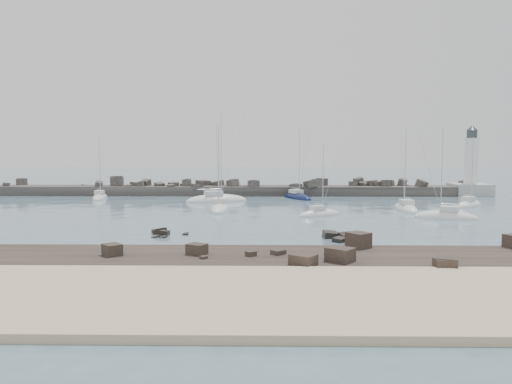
# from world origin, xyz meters

# --- Properties ---
(ground) EXTENTS (400.00, 400.00, 0.00)m
(ground) POSITION_xyz_m (0.00, 0.00, 0.00)
(ground) COLOR slate
(ground) RESTS_ON ground
(sand_strip) EXTENTS (140.00, 14.00, 1.00)m
(sand_strip) POSITION_xyz_m (0.00, -32.00, 0.00)
(sand_strip) COLOR beige
(sand_strip) RESTS_ON ground
(rock_shelf) EXTENTS (140.00, 12.12, 2.09)m
(rock_shelf) POSITION_xyz_m (0.15, -21.96, 0.03)
(rock_shelf) COLOR black
(rock_shelf) RESTS_ON ground
(rock_cluster_near) EXTENTS (4.42, 4.20, 1.15)m
(rock_cluster_near) POSITION_xyz_m (-5.33, -8.43, 0.12)
(rock_cluster_near) COLOR black
(rock_cluster_near) RESTS_ON ground
(rock_cluster_far) EXTENTS (3.96, 3.94, 1.50)m
(rock_cluster_far) POSITION_xyz_m (13.89, -11.31, 0.12)
(rock_cluster_far) COLOR black
(rock_cluster_far) RESTS_ON ground
(breakwater) EXTENTS (115.00, 7.53, 5.29)m
(breakwater) POSITION_xyz_m (-7.11, 38.02, 0.34)
(breakwater) COLOR #33302D
(breakwater) RESTS_ON ground
(lighthouse) EXTENTS (7.00, 7.00, 14.60)m
(lighthouse) POSITION_xyz_m (47.00, 38.00, 3.09)
(lighthouse) COLOR #9E9E99
(lighthouse) RESTS_ON ground
(sailboat_1) EXTENTS (3.50, 8.01, 12.33)m
(sailboat_1) POSITION_xyz_m (-24.71, 29.83, 0.14)
(sailboat_1) COLOR white
(sailboat_1) RESTS_ON ground
(sailboat_3) EXTENTS (11.46, 6.51, 17.12)m
(sailboat_3) POSITION_xyz_m (-2.60, 25.60, 0.14)
(sailboat_3) COLOR white
(sailboat_3) RESTS_ON ground
(sailboat_4) EXTENTS (2.73, 8.60, 13.71)m
(sailboat_4) POSITION_xyz_m (-0.89, 12.44, 0.15)
(sailboat_4) COLOR white
(sailboat_4) RESTS_ON ground
(sailboat_5) EXTENTS (6.89, 5.24, 10.79)m
(sailboat_5) POSITION_xyz_m (13.53, 7.14, 0.13)
(sailboat_5) COLOR white
(sailboat_5) RESTS_ON ground
(sailboat_6) EXTENTS (6.40, 9.38, 14.22)m
(sailboat_6) POSITION_xyz_m (12.02, 31.11, 0.13)
(sailboat_6) COLOR #0F1741
(sailboat_6) RESTS_ON ground
(sailboat_7) EXTENTS (8.55, 4.82, 13.01)m
(sailboat_7) POSITION_xyz_m (30.11, 4.55, 0.14)
(sailboat_7) COLOR white
(sailboat_7) RESTS_ON ground
(sailboat_8) EXTENTS (2.82, 8.60, 13.54)m
(sailboat_8) POSITION_xyz_m (27.29, 13.47, 0.14)
(sailboat_8) COLOR white
(sailboat_8) RESTS_ON ground
(sailboat_10) EXTENTS (6.93, 7.03, 12.09)m
(sailboat_10) POSITION_xyz_m (39.03, 18.76, 0.15)
(sailboat_10) COLOR white
(sailboat_10) RESTS_ON ground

